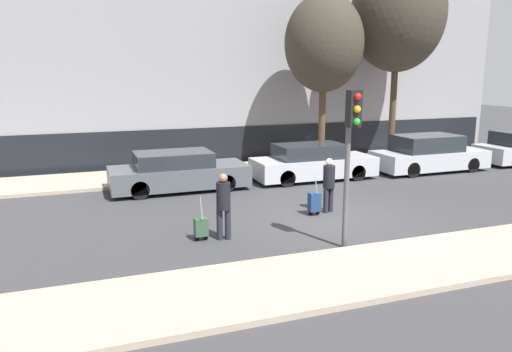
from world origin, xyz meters
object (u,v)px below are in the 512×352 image
object	(u,v)px
parked_car_2	(429,154)
pedestrian_right	(329,182)
bare_tree_near_crossing	(398,14)
bare_tree_down_street	(324,44)
parked_car_0	(178,172)
traffic_light	(351,138)
parked_car_1	(313,163)
trolley_right	(314,202)
parked_bicycle	(328,155)
pedestrian_left	(223,203)
trolley_left	(201,227)

from	to	relation	value
parked_car_2	pedestrian_right	distance (m)	7.81
bare_tree_near_crossing	pedestrian_right	bearing A→B (deg)	-136.12
parked_car_2	bare_tree_down_street	bearing A→B (deg)	152.09
pedestrian_right	bare_tree_down_street	bearing A→B (deg)	48.32
parked_car_0	traffic_light	bearing A→B (deg)	-70.83
parked_car_0	parked_car_1	bearing A→B (deg)	-0.83
parked_car_2	trolley_right	distance (m)	8.35
pedestrian_right	bare_tree_near_crossing	bearing A→B (deg)	27.89
parked_car_1	bare_tree_near_crossing	xyz separation A→B (m)	(4.96, 2.15, 5.76)
pedestrian_right	parked_bicycle	distance (m)	7.25
pedestrian_left	trolley_left	size ratio (longest dim) A/B	1.50
pedestrian_right	traffic_light	distance (m)	3.52
pedestrian_right	traffic_light	xyz separation A→B (m)	(-1.08, -2.89, 1.70)
pedestrian_left	parked_car_2	bearing A→B (deg)	39.83
parked_car_0	parked_car_2	size ratio (longest dim) A/B	1.00
traffic_light	bare_tree_near_crossing	bearing A→B (deg)	50.33
pedestrian_right	traffic_light	size ratio (longest dim) A/B	0.44
parked_car_1	trolley_left	size ratio (longest dim) A/B	4.23
parked_car_0	parked_car_1	size ratio (longest dim) A/B	1.01
pedestrian_left	traffic_light	bearing A→B (deg)	-20.63
parked_car_0	parked_bicycle	bearing A→B (deg)	17.18
trolley_left	traffic_light	xyz separation A→B (m)	(3.00, -1.76, 2.26)
parked_bicycle	bare_tree_near_crossing	world-z (taller)	bare_tree_near_crossing
parked_car_0	trolley_right	bearing A→B (deg)	-55.32
parked_car_2	traffic_light	xyz separation A→B (m)	(-7.81, -6.85, 1.91)
parked_car_0	bare_tree_near_crossing	size ratio (longest dim) A/B	0.53
parked_car_0	pedestrian_right	size ratio (longest dim) A/B	2.94
trolley_left	pedestrian_right	world-z (taller)	pedestrian_right
parked_bicycle	parked_car_1	bearing A→B (deg)	-130.02
pedestrian_left	trolley_left	distance (m)	0.81
parked_car_1	pedestrian_right	bearing A→B (deg)	-110.75
pedestrian_right	parked_car_2	bearing A→B (deg)	14.43
parked_car_2	traffic_light	size ratio (longest dim) A/B	1.29
parked_car_2	pedestrian_right	world-z (taller)	pedestrian_right
parked_car_0	trolley_right	xyz separation A→B (m)	(3.02, -4.36, -0.25)
traffic_light	trolley_left	bearing A→B (deg)	149.63
bare_tree_near_crossing	bare_tree_down_street	distance (m)	3.88
parked_car_0	bare_tree_down_street	xyz separation A→B (m)	(6.43, 1.78, 4.46)
bare_tree_near_crossing	parked_car_1	bearing A→B (deg)	-156.62
bare_tree_near_crossing	bare_tree_down_street	bearing A→B (deg)	-175.51
parked_car_2	trolley_left	size ratio (longest dim) A/B	4.27
parked_car_1	pedestrian_right	size ratio (longest dim) A/B	2.93
bare_tree_down_street	parked_car_0	bearing A→B (deg)	-164.48
trolley_left	bare_tree_near_crossing	xyz separation A→B (m)	(10.61, 7.41, 6.06)
parked_bicycle	pedestrian_left	bearing A→B (deg)	-132.49
traffic_light	bare_tree_down_street	size ratio (longest dim) A/B	0.52
pedestrian_left	trolley_right	size ratio (longest dim) A/B	1.38
trolley_left	trolley_right	xyz separation A→B (m)	(3.55, 0.98, 0.05)
pedestrian_right	parked_car_0	bearing A→B (deg)	114.13
pedestrian_right	bare_tree_down_street	distance (m)	7.87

